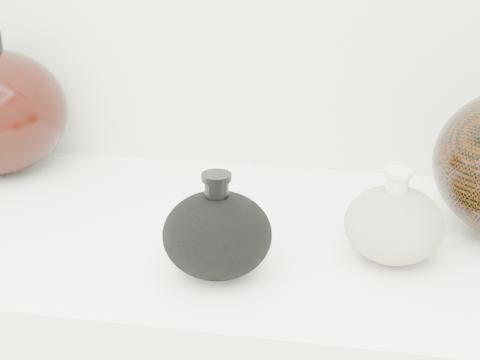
# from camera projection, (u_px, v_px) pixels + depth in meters

# --- Properties ---
(black_gourd_vase) EXTENTS (0.15, 0.15, 0.13)m
(black_gourd_vase) POSITION_uv_depth(u_px,v_px,m) (217.00, 234.00, 0.81)
(black_gourd_vase) COLOR black
(black_gourd_vase) RESTS_ON display_counter
(cream_gourd_vase) EXTENTS (0.13, 0.13, 0.12)m
(cream_gourd_vase) POSITION_uv_depth(u_px,v_px,m) (394.00, 224.00, 0.84)
(cream_gourd_vase) COLOR #BBA690
(cream_gourd_vase) RESTS_ON display_counter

